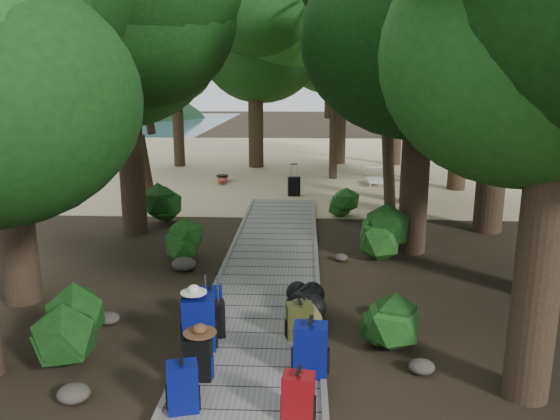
# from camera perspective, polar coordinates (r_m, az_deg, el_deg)

# --- Properties ---
(ground) EXTENTS (120.00, 120.00, 0.00)m
(ground) POSITION_cam_1_polar(r_m,az_deg,el_deg) (10.82, -1.20, -7.44)
(ground) COLOR #2D2116
(ground) RESTS_ON ground
(sand_beach) EXTENTS (40.00, 22.00, 0.02)m
(sand_beach) POSITION_cam_1_polar(r_m,az_deg,el_deg) (26.38, 1.15, 5.03)
(sand_beach) COLOR tan
(sand_beach) RESTS_ON ground
(boardwalk) EXTENTS (2.00, 12.00, 0.12)m
(boardwalk) POSITION_cam_1_polar(r_m,az_deg,el_deg) (11.74, -0.87, -5.43)
(boardwalk) COLOR gray
(boardwalk) RESTS_ON ground
(backpack_left_a) EXTENTS (0.40, 0.33, 0.66)m
(backpack_left_a) POSITION_cam_1_polar(r_m,az_deg,el_deg) (6.66, -10.15, -17.50)
(backpack_left_a) COLOR navy
(backpack_left_a) RESTS_ON boardwalk
(backpack_left_b) EXTENTS (0.36, 0.26, 0.65)m
(backpack_left_b) POSITION_cam_1_polar(r_m,az_deg,el_deg) (7.25, -8.59, -14.74)
(backpack_left_b) COLOR black
(backpack_left_b) RESTS_ON boardwalk
(backpack_left_c) EXTENTS (0.51, 0.40, 0.85)m
(backpack_left_c) POSITION_cam_1_polar(r_m,az_deg,el_deg) (7.93, -8.49, -11.34)
(backpack_left_c) COLOR navy
(backpack_left_c) RESTS_ON boardwalk
(backpack_left_d) EXTENTS (0.41, 0.33, 0.58)m
(backpack_left_d) POSITION_cam_1_polar(r_m,az_deg,el_deg) (8.88, -7.29, -9.50)
(backpack_left_d) COLOR navy
(backpack_left_d) RESTS_ON boardwalk
(backpack_right_a) EXTENTS (0.38, 0.30, 0.62)m
(backpack_right_a) POSITION_cam_1_polar(r_m,az_deg,el_deg) (6.42, 1.93, -18.73)
(backpack_right_a) COLOR #8C0306
(backpack_right_a) RESTS_ON boardwalk
(backpack_right_b) EXTENTS (0.45, 0.33, 0.78)m
(backpack_right_b) POSITION_cam_1_polar(r_m,az_deg,el_deg) (7.24, 3.21, -14.09)
(backpack_right_b) COLOR navy
(backpack_right_b) RESTS_ON boardwalk
(backpack_right_c) EXTENTS (0.38, 0.30, 0.60)m
(backpack_right_c) POSITION_cam_1_polar(r_m,az_deg,el_deg) (7.52, 3.01, -13.70)
(backpack_right_c) COLOR navy
(backpack_right_c) RESTS_ON boardwalk
(backpack_right_d) EXTENTS (0.42, 0.34, 0.58)m
(backpack_right_d) POSITION_cam_1_polar(r_m,az_deg,el_deg) (8.22, 2.07, -11.32)
(backpack_right_d) COLOR #393C19
(backpack_right_d) RESTS_ON boardwalk
(duffel_right_khaki) EXTENTS (0.50, 0.64, 0.37)m
(duffel_right_khaki) POSITION_cam_1_polar(r_m,az_deg,el_deg) (8.67, 2.70, -10.72)
(duffel_right_khaki) COLOR olive
(duffel_right_khaki) RESTS_ON boardwalk
(duffel_right_black) EXTENTS (0.64, 0.77, 0.41)m
(duffel_right_black) POSITION_cam_1_polar(r_m,az_deg,el_deg) (9.12, 2.69, -9.35)
(duffel_right_black) COLOR black
(duffel_right_black) RESTS_ON boardwalk
(suitcase_on_boardwalk) EXTENTS (0.40, 0.28, 0.56)m
(suitcase_on_boardwalk) POSITION_cam_1_polar(r_m,az_deg,el_deg) (8.30, -7.06, -11.26)
(suitcase_on_boardwalk) COLOR black
(suitcase_on_boardwalk) RESTS_ON boardwalk
(lone_suitcase_on_sand) EXTENTS (0.44, 0.28, 0.64)m
(lone_suitcase_on_sand) POSITION_cam_1_polar(r_m,az_deg,el_deg) (18.53, 1.47, 2.49)
(lone_suitcase_on_sand) COLOR black
(lone_suitcase_on_sand) RESTS_ON sand_beach
(hat_brown) EXTENTS (0.42, 0.42, 0.13)m
(hat_brown) POSITION_cam_1_polar(r_m,az_deg,el_deg) (7.03, -8.38, -12.14)
(hat_brown) COLOR #51351E
(hat_brown) RESTS_ON backpack_left_b
(hat_white) EXTENTS (0.37, 0.37, 0.12)m
(hat_white) POSITION_cam_1_polar(r_m,az_deg,el_deg) (7.73, -9.02, -8.10)
(hat_white) COLOR silver
(hat_white) RESTS_ON backpack_left_c
(kayak) EXTENTS (1.08, 3.51, 0.35)m
(kayak) POSITION_cam_1_polar(r_m,az_deg,el_deg) (21.24, -6.03, 3.42)
(kayak) COLOR #AB170E
(kayak) RESTS_ON sand_beach
(sun_lounger) EXTENTS (0.62, 1.87, 0.60)m
(sun_lounger) POSITION_cam_1_polar(r_m,az_deg,el_deg) (20.78, 9.94, 3.43)
(sun_lounger) COLOR silver
(sun_lounger) RESTS_ON sand_beach
(tree_right_c) EXTENTS (5.15, 5.15, 8.92)m
(tree_right_c) POSITION_cam_1_polar(r_m,az_deg,el_deg) (12.41, 14.64, 15.81)
(tree_right_c) COLOR black
(tree_right_c) RESTS_ON ground
(tree_right_d) EXTENTS (5.68, 5.68, 10.41)m
(tree_right_d) POSITION_cam_1_polar(r_m,az_deg,el_deg) (14.88, 22.50, 17.67)
(tree_right_d) COLOR black
(tree_right_d) RESTS_ON ground
(tree_right_e) EXTENTS (4.82, 4.82, 8.68)m
(tree_right_e) POSITION_cam_1_polar(r_m,az_deg,el_deg) (17.62, 14.05, 14.62)
(tree_right_e) COLOR black
(tree_right_e) RESTS_ON ground
(tree_right_f) EXTENTS (5.04, 5.04, 9.00)m
(tree_right_f) POSITION_cam_1_polar(r_m,az_deg,el_deg) (20.37, 18.80, 14.55)
(tree_right_f) COLOR black
(tree_right_f) RESTS_ON ground
(tree_left_c) EXTENTS (5.16, 5.16, 8.97)m
(tree_left_c) POSITION_cam_1_polar(r_m,az_deg,el_deg) (14.21, -15.95, 15.48)
(tree_left_c) COLOR black
(tree_left_c) RESTS_ON ground
(tree_back_a) EXTENTS (5.56, 5.56, 9.62)m
(tree_back_a) POSITION_cam_1_polar(r_m,az_deg,el_deg) (24.61, -2.61, 15.63)
(tree_back_a) COLOR black
(tree_back_a) RESTS_ON ground
(tree_back_b) EXTENTS (5.52, 5.52, 9.86)m
(tree_back_b) POSITION_cam_1_polar(r_m,az_deg,el_deg) (25.86, 6.33, 15.72)
(tree_back_b) COLOR black
(tree_back_b) RESTS_ON ground
(tree_back_c) EXTENTS (4.59, 4.59, 8.27)m
(tree_back_c) POSITION_cam_1_polar(r_m,az_deg,el_deg) (25.92, 12.28, 13.74)
(tree_back_c) COLOR black
(tree_back_c) RESTS_ON ground
(tree_back_d) EXTENTS (4.26, 4.26, 7.11)m
(tree_back_d) POSITION_cam_1_polar(r_m,az_deg,el_deg) (25.24, -10.76, 12.50)
(tree_back_d) COLOR black
(tree_back_d) RESTS_ON ground
(palm_right_a) EXTENTS (4.81, 4.81, 8.20)m
(palm_right_a) POSITION_cam_1_polar(r_m,az_deg,el_deg) (16.90, 12.41, 13.95)
(palm_right_a) COLOR #154012
(palm_right_a) RESTS_ON ground
(palm_right_b) EXTENTS (4.92, 4.92, 9.50)m
(palm_right_b) POSITION_cam_1_polar(r_m,az_deg,el_deg) (22.20, 15.43, 15.27)
(palm_right_b) COLOR #154012
(palm_right_b) RESTS_ON ground
(palm_right_c) EXTENTS (4.49, 4.49, 7.15)m
(palm_right_c) POSITION_cam_1_polar(r_m,az_deg,el_deg) (21.93, 6.39, 12.61)
(palm_right_c) COLOR #154012
(palm_right_c) RESTS_ON ground
(palm_left_a) EXTENTS (4.16, 4.16, 6.61)m
(palm_left_a) POSITION_cam_1_polar(r_m,az_deg,el_deg) (17.78, -14.64, 11.23)
(palm_left_a) COLOR #154012
(palm_left_a) RESTS_ON ground
(rock_left_a) EXTENTS (0.41, 0.36, 0.22)m
(rock_left_a) POSITION_cam_1_polar(r_m,az_deg,el_deg) (7.49, -20.76, -17.49)
(rock_left_a) COLOR #4C473F
(rock_left_a) RESTS_ON ground
(rock_left_b) EXTENTS (0.35, 0.31, 0.19)m
(rock_left_b) POSITION_cam_1_polar(r_m,az_deg,el_deg) (9.41, -17.46, -10.75)
(rock_left_b) COLOR #4C473F
(rock_left_b) RESTS_ON ground
(rock_left_c) EXTENTS (0.52, 0.47, 0.28)m
(rock_left_c) POSITION_cam_1_polar(r_m,az_deg,el_deg) (11.51, -10.00, -5.58)
(rock_left_c) COLOR #4C473F
(rock_left_c) RESTS_ON ground
(rock_left_d) EXTENTS (0.32, 0.28, 0.17)m
(rock_left_d) POSITION_cam_1_polar(r_m,az_deg,el_deg) (14.01, -9.55, -2.37)
(rock_left_d) COLOR #4C473F
(rock_left_d) RESTS_ON ground
(rock_right_a) EXTENTS (0.35, 0.32, 0.19)m
(rock_right_a) POSITION_cam_1_polar(r_m,az_deg,el_deg) (7.86, 14.59, -15.56)
(rock_right_a) COLOR #4C473F
(rock_right_a) RESTS_ON ground
(rock_right_b) EXTENTS (0.53, 0.48, 0.29)m
(rock_right_b) POSITION_cam_1_polar(r_m,az_deg,el_deg) (9.34, 11.53, -10.24)
(rock_right_b) COLOR #4C473F
(rock_right_b) RESTS_ON ground
(rock_right_c) EXTENTS (0.30, 0.27, 0.16)m
(rock_right_c) POSITION_cam_1_polar(r_m,az_deg,el_deg) (12.02, 6.38, -4.95)
(rock_right_c) COLOR #4C473F
(rock_right_c) RESTS_ON ground
(rock_right_d) EXTENTS (0.61, 0.55, 0.33)m
(rock_right_d) POSITION_cam_1_polar(r_m,az_deg,el_deg) (14.35, 10.74, -1.70)
(rock_right_d) COLOR #4C473F
(rock_right_d) RESTS_ON ground
(shrub_left_a) EXTENTS (1.21, 1.21, 1.09)m
(shrub_left_a) POSITION_cam_1_polar(r_m,az_deg,el_deg) (8.17, -21.31, -11.42)
(shrub_left_a) COLOR #154715
(shrub_left_a) RESTS_ON ground
(shrub_left_b) EXTENTS (0.89, 0.89, 0.80)m
(shrub_left_b) POSITION_cam_1_polar(r_m,az_deg,el_deg) (12.10, -9.57, -3.33)
(shrub_left_b) COLOR #154715
(shrub_left_b) RESTS_ON ground
(shrub_left_c) EXTENTS (1.08, 1.08, 0.97)m
(shrub_left_c) POSITION_cam_1_polar(r_m,az_deg,el_deg) (15.42, -11.97, 0.51)
(shrub_left_c) COLOR #154715
(shrub_left_c) RESTS_ON ground
(shrub_right_a) EXTENTS (0.88, 0.88, 0.79)m
(shrub_right_a) POSITION_cam_1_polar(r_m,az_deg,el_deg) (8.22, 10.94, -11.71)
(shrub_right_a) COLOR #154715
(shrub_right_a) RESTS_ON ground
(shrub_right_b) EXTENTS (1.22, 1.22, 1.10)m
(shrub_right_b) POSITION_cam_1_polar(r_m,az_deg,el_deg) (12.27, 11.01, -2.45)
(shrub_right_b) COLOR #154715
(shrub_right_b) RESTS_ON ground
(shrub_right_c) EXTENTS (0.87, 0.87, 0.79)m
(shrub_right_c) POSITION_cam_1_polar(r_m,az_deg,el_deg) (15.70, 6.49, 0.61)
(shrub_right_c) COLOR #154715
(shrub_right_c) RESTS_ON ground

